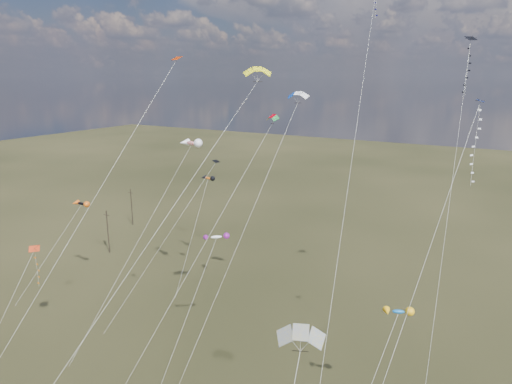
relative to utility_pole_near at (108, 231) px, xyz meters
The scene contains 17 objects.
utility_pole_near is the anchor object (origin of this frame).
utility_pole_far 16.12m from the utility_pole_near, 119.74° to the left, with size 1.40×0.20×8.00m.
diamond_black_high 62.95m from the utility_pole_near, ahead, with size 2.08×20.47×35.61m.
diamond_navy_tall 57.03m from the utility_pole_near, ahead, with size 7.74×36.53×43.07m.
diamond_black_mid 28.64m from the utility_pole_near, 19.30° to the right, with size 7.48×16.13×20.40m.
diamond_red_low 30.47m from the utility_pole_near, 57.37° to the right, with size 2.60×8.25×12.61m.
diamond_navy_right 64.59m from the utility_pole_near, 13.86° to the right, with size 5.30×19.54×29.75m.
diamond_orange_center 46.24m from the utility_pole_near, 42.57° to the right, with size 11.69×20.23×33.22m.
parafoil_yellow 52.27m from the utility_pole_near, 22.53° to the right, with size 11.12×28.06×32.79m.
parafoil_blue_white 48.64m from the utility_pole_near, 10.62° to the right, with size 5.78×19.46×30.25m.
parafoil_striped 66.20m from the utility_pole_near, 33.17° to the right, with size 2.76×12.23×19.36m.
parafoil_tricolor 46.37m from the utility_pole_near, 15.03° to the right, with size 9.22×18.51×27.78m.
novelty_black_orange 15.92m from the utility_pole_near, 56.52° to the right, with size 4.83×10.74×13.58m.
novelty_orange_black 23.93m from the utility_pole_near, ahead, with size 2.78×11.61×16.31m.
novelty_white_purple 40.54m from the utility_pole_near, 24.82° to the right, with size 2.33×11.05×15.01m.
novelty_redwhite_stripe 31.60m from the utility_pole_near, 14.48° to the right, with size 4.58×21.58×23.50m.
novelty_blue_yellow 59.23m from the utility_pole_near, 18.54° to the right, with size 3.42×10.99×12.76m.
Camera 1 is at (24.50, -24.63, 31.58)m, focal length 32.00 mm.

